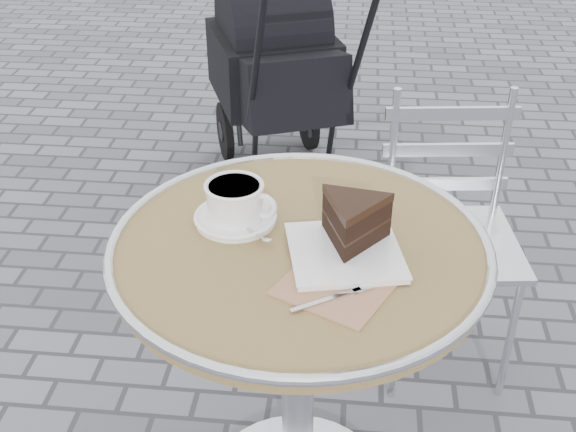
# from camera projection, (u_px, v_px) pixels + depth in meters

# --- Properties ---
(cafe_table) EXTENTS (0.72, 0.72, 0.74)m
(cafe_table) POSITION_uv_depth(u_px,v_px,m) (299.00, 312.00, 1.43)
(cafe_table) COLOR silver
(cafe_table) RESTS_ON ground
(cappuccino_set) EXTENTS (0.16, 0.17, 0.08)m
(cappuccino_set) POSITION_uv_depth(u_px,v_px,m) (236.00, 205.00, 1.39)
(cappuccino_set) COLOR white
(cappuccino_set) RESTS_ON cafe_table
(cake_plate_set) EXTENTS (0.24, 0.33, 0.11)m
(cake_plate_set) POSITION_uv_depth(u_px,v_px,m) (351.00, 228.00, 1.30)
(cake_plate_set) COLOR #A27359
(cake_plate_set) RESTS_ON cafe_table
(bistro_chair) EXTENTS (0.39, 0.39, 0.78)m
(bistro_chair) POSITION_uv_depth(u_px,v_px,m) (448.00, 202.00, 1.94)
(bistro_chair) COLOR silver
(bistro_chair) RESTS_ON ground
(baby_stroller) EXTENTS (0.69, 0.98, 0.93)m
(baby_stroller) POSITION_uv_depth(u_px,v_px,m) (279.00, 81.00, 2.85)
(baby_stroller) COLOR black
(baby_stroller) RESTS_ON ground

